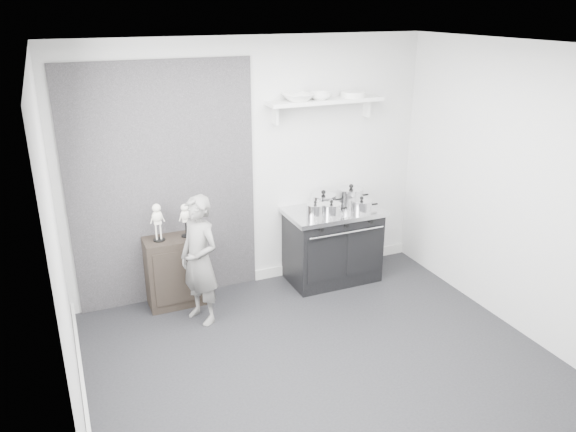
% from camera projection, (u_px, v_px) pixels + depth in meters
% --- Properties ---
extents(ground, '(4.00, 4.00, 0.00)m').
position_uv_depth(ground, '(324.00, 366.00, 4.94)').
color(ground, black).
rests_on(ground, ground).
extents(room_shell, '(4.02, 3.62, 2.71)m').
position_uv_depth(room_shell, '(311.00, 185.00, 4.46)').
color(room_shell, beige).
rests_on(room_shell, ground).
extents(wall_shelf, '(1.30, 0.26, 0.24)m').
position_uv_depth(wall_shelf, '(325.00, 102.00, 5.96)').
color(wall_shelf, silver).
rests_on(wall_shelf, room_shell).
extents(stove, '(1.05, 0.66, 0.85)m').
position_uv_depth(stove, '(332.00, 245.00, 6.37)').
color(stove, black).
rests_on(stove, ground).
extents(side_cabinet, '(0.58, 0.34, 0.75)m').
position_uv_depth(side_cabinet, '(175.00, 271.00, 5.85)').
color(side_cabinet, black).
rests_on(side_cabinet, ground).
extents(child, '(0.49, 0.57, 1.31)m').
position_uv_depth(child, '(200.00, 260.00, 5.44)').
color(child, slate).
rests_on(child, ground).
extents(pot_front_left, '(0.29, 0.20, 0.19)m').
position_uv_depth(pot_front_left, '(315.00, 210.00, 5.98)').
color(pot_front_left, silver).
rests_on(pot_front_left, stove).
extents(pot_back_left, '(0.37, 0.29, 0.21)m').
position_uv_depth(pot_back_left, '(323.00, 201.00, 6.26)').
color(pot_back_left, silver).
rests_on(pot_back_left, stove).
extents(pot_back_right, '(0.37, 0.28, 0.24)m').
position_uv_depth(pot_back_right, '(351.00, 196.00, 6.36)').
color(pot_back_right, silver).
rests_on(pot_back_right, stove).
extents(pot_front_right, '(0.32, 0.24, 0.17)m').
position_uv_depth(pot_front_right, '(361.00, 205.00, 6.16)').
color(pot_front_right, silver).
rests_on(pot_front_right, stove).
extents(pot_front_center, '(0.30, 0.21, 0.17)m').
position_uv_depth(pot_front_center, '(331.00, 209.00, 6.03)').
color(pot_front_center, silver).
rests_on(pot_front_center, stove).
extents(skeleton_full, '(0.13, 0.08, 0.45)m').
position_uv_depth(skeleton_full, '(157.00, 220.00, 5.59)').
color(skeleton_full, silver).
rests_on(skeleton_full, side_cabinet).
extents(skeleton_torso, '(0.11, 0.07, 0.40)m').
position_uv_depth(skeleton_torso, '(185.00, 218.00, 5.70)').
color(skeleton_torso, silver).
rests_on(skeleton_torso, side_cabinet).
extents(bowl_large, '(0.32, 0.32, 0.08)m').
position_uv_depth(bowl_large, '(298.00, 97.00, 5.81)').
color(bowl_large, white).
rests_on(bowl_large, wall_shelf).
extents(bowl_small, '(0.24, 0.24, 0.07)m').
position_uv_depth(bowl_small, '(320.00, 96.00, 5.91)').
color(bowl_small, white).
rests_on(bowl_small, wall_shelf).
extents(plate_stack, '(0.27, 0.27, 0.06)m').
position_uv_depth(plate_stack, '(353.00, 94.00, 6.06)').
color(plate_stack, silver).
rests_on(plate_stack, wall_shelf).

